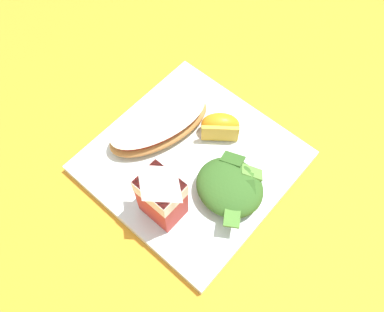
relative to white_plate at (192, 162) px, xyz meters
name	(u,v)px	position (x,y,z in m)	size (l,w,h in m)	color
ground	(192,164)	(0.00, 0.00, -0.01)	(3.00, 3.00, 0.00)	orange
white_plate	(192,162)	(0.00, 0.00, 0.00)	(0.28, 0.28, 0.02)	silver
cheesy_pizza_bread	(159,124)	(0.07, -0.01, 0.03)	(0.12, 0.19, 0.04)	#B77F42
green_salad_pile	(230,187)	(-0.08, 0.01, 0.03)	(0.10, 0.11, 0.04)	#336023
milk_carton	(161,193)	(-0.02, 0.09, 0.07)	(0.06, 0.04, 0.11)	#B7332D
orange_wedge_front	(220,126)	(0.00, -0.06, 0.03)	(0.07, 0.07, 0.04)	orange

